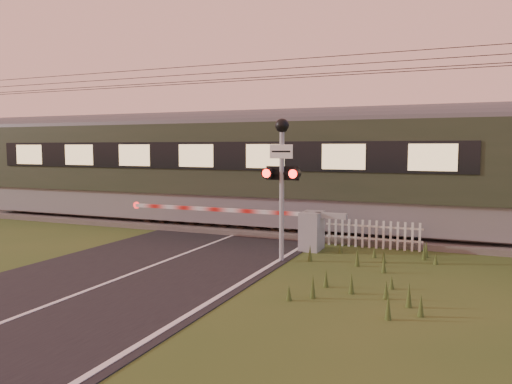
% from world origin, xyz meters
% --- Properties ---
extents(ground, '(160.00, 160.00, 0.00)m').
position_xyz_m(ground, '(0.00, 0.00, 0.00)').
color(ground, '#30491C').
rests_on(ground, ground).
extents(road, '(6.00, 140.00, 0.03)m').
position_xyz_m(road, '(0.02, -0.23, 0.01)').
color(road, black).
rests_on(road, ground).
extents(track_bed, '(140.00, 3.40, 0.39)m').
position_xyz_m(track_bed, '(0.00, 6.50, 0.07)').
color(track_bed, '#47423D').
rests_on(track_bed, ground).
extents(overhead_wires, '(120.00, 0.62, 0.62)m').
position_xyz_m(overhead_wires, '(0.00, 6.50, 5.72)').
color(overhead_wires, black).
rests_on(overhead_wires, ground).
extents(boom_gate, '(7.37, 0.87, 1.16)m').
position_xyz_m(boom_gate, '(2.77, 3.66, 0.64)').
color(boom_gate, gray).
rests_on(boom_gate, ground).
extents(crossing_signal, '(0.96, 0.37, 3.77)m').
position_xyz_m(crossing_signal, '(2.80, 1.95, 2.60)').
color(crossing_signal, gray).
rests_on(crossing_signal, ground).
extents(picket_fence, '(2.89, 0.07, 0.84)m').
position_xyz_m(picket_fence, '(4.77, 4.60, 0.43)').
color(picket_fence, silver).
rests_on(picket_fence, ground).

